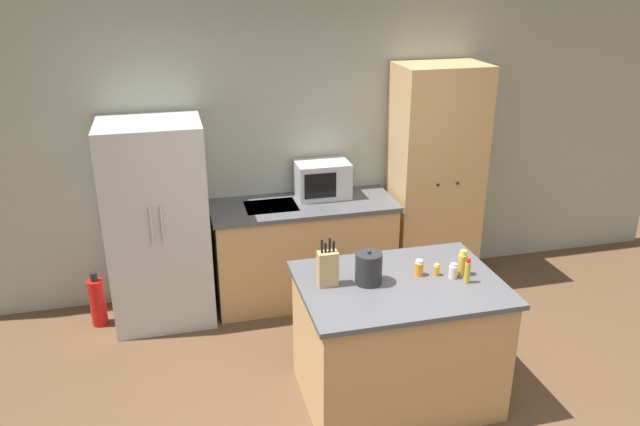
% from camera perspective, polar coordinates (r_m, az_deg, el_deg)
% --- Properties ---
extents(wall_back, '(7.20, 0.06, 2.60)m').
position_cam_1_polar(wall_back, '(5.62, -0.32, 5.99)').
color(wall_back, '#9EA393').
rests_on(wall_back, ground_plane).
extents(refrigerator, '(0.80, 0.69, 1.71)m').
position_cam_1_polar(refrigerator, '(5.27, -14.59, -0.97)').
color(refrigerator, '#B7BABC').
rests_on(refrigerator, ground_plane).
extents(back_counter, '(1.60, 0.65, 0.91)m').
position_cam_1_polar(back_counter, '(5.56, -1.51, -3.45)').
color(back_counter, tan).
rests_on(back_counter, ground_plane).
extents(pantry_cabinet, '(0.76, 0.57, 2.05)m').
position_cam_1_polar(pantry_cabinet, '(5.75, 10.41, 3.13)').
color(pantry_cabinet, tan).
rests_on(pantry_cabinet, ground_plane).
extents(kitchen_island, '(1.32, 0.96, 0.90)m').
position_cam_1_polar(kitchen_island, '(4.37, 7.05, -11.44)').
color(kitchen_island, tan).
rests_on(kitchen_island, ground_plane).
extents(microwave, '(0.46, 0.33, 0.32)m').
position_cam_1_polar(microwave, '(5.49, 0.18, 3.09)').
color(microwave, '#B2B5B7').
rests_on(microwave, back_counter).
extents(knife_block, '(0.13, 0.08, 0.33)m').
position_cam_1_polar(knife_block, '(4.01, 0.70, -5.05)').
color(knife_block, tan).
rests_on(knife_block, kitchen_island).
extents(spice_bottle_tall_dark, '(0.06, 0.06, 0.10)m').
position_cam_1_polar(spice_bottle_tall_dark, '(4.22, 12.08, -5.23)').
color(spice_bottle_tall_dark, beige).
rests_on(spice_bottle_tall_dark, kitchen_island).
extents(spice_bottle_short_red, '(0.06, 0.06, 0.11)m').
position_cam_1_polar(spice_bottle_short_red, '(4.21, 9.03, -5.00)').
color(spice_bottle_short_red, orange).
rests_on(spice_bottle_short_red, kitchen_island).
extents(spice_bottle_amber_oil, '(0.04, 0.04, 0.18)m').
position_cam_1_polar(spice_bottle_amber_oil, '(4.17, 13.33, -5.22)').
color(spice_bottle_amber_oil, gold).
rests_on(spice_bottle_amber_oil, kitchen_island).
extents(spice_bottle_green_herb, '(0.06, 0.06, 0.18)m').
position_cam_1_polar(spice_bottle_green_herb, '(4.26, 12.88, -4.52)').
color(spice_bottle_green_herb, gold).
rests_on(spice_bottle_green_herb, kitchen_island).
extents(spice_bottle_pale_salt, '(0.04, 0.04, 0.08)m').
position_cam_1_polar(spice_bottle_pale_salt, '(4.24, 10.61, -5.15)').
color(spice_bottle_pale_salt, orange).
rests_on(spice_bottle_pale_salt, kitchen_island).
extents(kettle, '(0.18, 0.18, 0.24)m').
position_cam_1_polar(kettle, '(4.06, 4.46, -5.05)').
color(kettle, '#232326').
rests_on(kettle, kitchen_island).
extents(fire_extinguisher, '(0.13, 0.13, 0.48)m').
position_cam_1_polar(fire_extinguisher, '(5.57, -19.69, -7.64)').
color(fire_extinguisher, red).
rests_on(fire_extinguisher, ground_plane).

